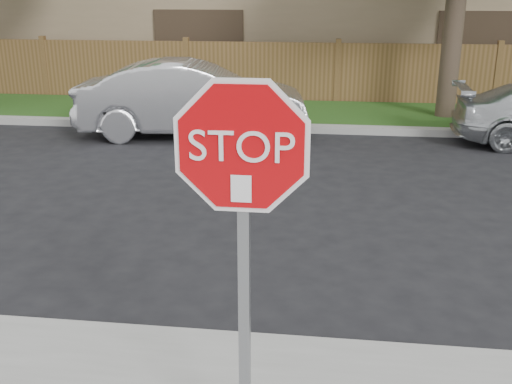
# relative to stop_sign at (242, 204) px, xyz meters

# --- Properties ---
(ground) EXTENTS (90.00, 90.00, 0.00)m
(ground) POSITION_rel_stop_sign_xyz_m (0.58, 1.48, -1.83)
(ground) COLOR black
(ground) RESTS_ON ground
(far_curb) EXTENTS (70.00, 0.30, 0.15)m
(far_curb) POSITION_rel_stop_sign_xyz_m (0.58, 9.63, -1.75)
(far_curb) COLOR gray
(far_curb) RESTS_ON ground
(grass_strip) EXTENTS (70.00, 3.00, 0.12)m
(grass_strip) POSITION_rel_stop_sign_xyz_m (0.58, 11.28, -1.77)
(grass_strip) COLOR #1E4714
(grass_strip) RESTS_ON ground
(fence) EXTENTS (70.00, 0.12, 1.60)m
(fence) POSITION_rel_stop_sign_xyz_m (0.58, 12.88, -1.03)
(fence) COLOR brown
(fence) RESTS_ON ground
(stop_sign) EXTENTS (1.01, 0.13, 2.55)m
(stop_sign) POSITION_rel_stop_sign_xyz_m (0.00, 0.00, 0.00)
(stop_sign) COLOR gray
(stop_sign) RESTS_ON sidewalk_near
(sedan_left) EXTENTS (4.82, 2.18, 1.54)m
(sedan_left) POSITION_rel_stop_sign_xyz_m (-2.38, 9.02, -1.06)
(sedan_left) COLOR silver
(sedan_left) RESTS_ON ground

